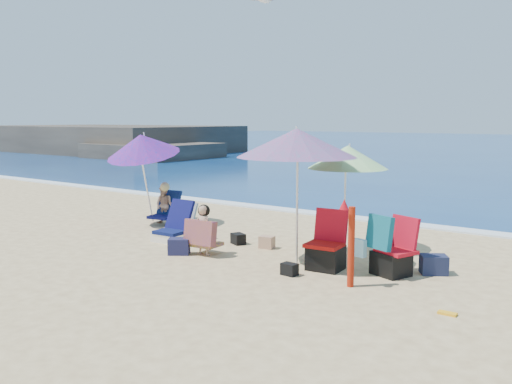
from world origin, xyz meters
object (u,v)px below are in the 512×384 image
Objects in this scene: person_left at (165,205)px; chair_rainbow at (181,227)px; furled_umbrella at (350,239)px; camp_chair_left at (326,252)px; person_center at (203,231)px; umbrella_striped at (348,157)px; umbrella_turquoise at (297,143)px; umbrella_blue at (142,145)px; camp_chair_right at (390,253)px; chair_navy at (173,230)px.

chair_rainbow is at bearing -30.12° from person_left.
furled_umbrella reaches higher than camp_chair_left.
camp_chair_left is at bearing 12.11° from person_center.
furled_umbrella is 4.62m from chair_rainbow.
umbrella_striped is at bearing 104.70° from camp_chair_left.
umbrella_turquoise is 4.71m from person_left.
umbrella_blue is 2.28× the size of person_left.
umbrella_turquoise is at bearing -15.10° from person_left.
umbrella_blue is 2.33× the size of camp_chair_left.
umbrella_blue is at bearing 170.34° from umbrella_turquoise.
camp_chair_right is at bearing -4.95° from umbrella_blue.
person_left is (-4.88, 1.18, 0.16)m from camp_chair_left.
chair_rainbow is (-3.33, -0.93, -1.54)m from umbrella_striped.
person_center is at bearing -167.89° from camp_chair_left.
person_center is at bearing 176.78° from furled_umbrella.
umbrella_turquoise is at bearing -9.66° from umbrella_blue.
person_left reaches higher than chair_navy.
camp_chair_left is 5.03m from person_left.
chair_rainbow is at bearing -164.32° from umbrella_striped.
umbrella_striped reaches higher than camp_chair_right.
umbrella_turquoise is 2.76× the size of camp_chair_right.
camp_chair_left is 1.01m from camp_chair_right.
furled_umbrella reaches higher than person_left.
person_left reaches higher than person_center.
chair_navy is 4.46m from camp_chair_right.
camp_chair_left is 2.29m from person_center.
umbrella_turquoise is 3.99× the size of chair_rainbow.
umbrella_striped is 2.17× the size of person_center.
chair_navy is 1.37m from person_center.
umbrella_striped is at bearing 3.21° from person_left.
umbrella_turquoise is 1.98m from furled_umbrella.
camp_chair_right is (1.34, -1.16, -1.37)m from umbrella_striped.
camp_chair_right is at bearing 15.84° from camp_chair_left.
umbrella_turquoise is 4.64m from umbrella_blue.
chair_rainbow is 4.68m from camp_chair_right.
camp_chair_right is 3.29m from person_center.
furled_umbrella is at bearing -9.03° from chair_navy.
umbrella_turquoise reaches higher than person_center.
umbrella_turquoise is at bearing 17.19° from person_center.
person_left is at bearing 140.39° from chair_navy.
furled_umbrella is at bearing -61.95° from umbrella_striped.
furled_umbrella is 1.62× the size of chair_navy.
umbrella_turquoise is 1.46m from umbrella_striped.
umbrella_turquoise is at bearing 0.04° from chair_navy.
furled_umbrella is at bearing -41.38° from camp_chair_left.
umbrella_blue is at bearing 171.15° from camp_chair_left.
camp_chair_left is (5.17, -0.81, -1.55)m from umbrella_blue.
umbrella_blue is at bearing 166.20° from furled_umbrella.
camp_chair_right is (6.14, -0.53, -1.49)m from umbrella_blue.
umbrella_striped reaches higher than chair_navy.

